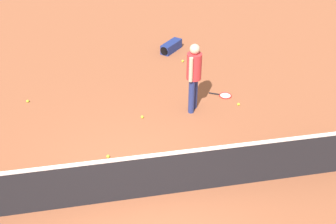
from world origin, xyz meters
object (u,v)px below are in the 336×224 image
object	(u,v)px
player_near_side	(194,72)
tennis_racket_near_player	(224,95)
equipment_bag	(171,47)
tennis_ball_by_net	(142,117)
tennis_ball_near_player	(239,104)
tennis_ball_baseline	(108,156)
tennis_ball_midcourt	(183,61)
tennis_ball_stray_left	(28,101)

from	to	relation	value
player_near_side	tennis_racket_near_player	bearing A→B (deg)	-153.31
tennis_racket_near_player	equipment_bag	size ratio (longest dim) A/B	0.77
equipment_bag	tennis_ball_by_net	bearing A→B (deg)	68.65
tennis_racket_near_player	tennis_ball_near_player	distance (m)	0.54
tennis_ball_near_player	equipment_bag	size ratio (longest dim) A/B	0.09
tennis_ball_near_player	tennis_ball_by_net	world-z (taller)	same
tennis_ball_near_player	tennis_ball_baseline	distance (m)	3.55
player_near_side	tennis_ball_by_net	bearing A→B (deg)	6.22
tennis_ball_by_net	tennis_racket_near_player	bearing A→B (deg)	-164.40
tennis_ball_by_net	tennis_ball_midcourt	distance (m)	3.08
tennis_ball_near_player	equipment_bag	world-z (taller)	equipment_bag
tennis_ball_near_player	tennis_ball_midcourt	distance (m)	2.68
tennis_ball_baseline	player_near_side	bearing A→B (deg)	-145.95
player_near_side	tennis_racket_near_player	size ratio (longest dim) A/B	2.86
tennis_ball_stray_left	tennis_racket_near_player	bearing A→B (deg)	172.84
tennis_ball_near_player	tennis_ball_baseline	xyz separation A→B (m)	(3.26, 1.40, 0.00)
tennis_ball_by_net	tennis_ball_stray_left	bearing A→B (deg)	-24.43
tennis_ball_midcourt	tennis_racket_near_player	bearing A→B (deg)	106.96
player_near_side	tennis_ball_midcourt	distance (m)	2.72
player_near_side	tennis_ball_baseline	world-z (taller)	player_near_side
tennis_racket_near_player	tennis_ball_baseline	bearing A→B (deg)	31.90
tennis_racket_near_player	tennis_ball_midcourt	distance (m)	2.14
tennis_ball_by_net	tennis_ball_baseline	world-z (taller)	same
tennis_ball_stray_left	equipment_bag	xyz separation A→B (m)	(-4.02, -2.22, 0.11)
tennis_racket_near_player	tennis_ball_stray_left	distance (m)	4.89
tennis_racket_near_player	tennis_ball_by_net	distance (m)	2.26
tennis_ball_baseline	tennis_ball_stray_left	bearing A→B (deg)	-54.39
tennis_ball_baseline	tennis_racket_near_player	bearing A→B (deg)	-148.10
tennis_ball_by_net	tennis_ball_baseline	size ratio (longest dim) A/B	1.00
tennis_racket_near_player	tennis_ball_baseline	distance (m)	3.59
tennis_racket_near_player	tennis_ball_near_player	size ratio (longest dim) A/B	9.01
tennis_ball_by_net	player_near_side	bearing A→B (deg)	-173.78
tennis_ball_baseline	equipment_bag	bearing A→B (deg)	-115.17
tennis_racket_near_player	tennis_ball_midcourt	size ratio (longest dim) A/B	9.01
tennis_racket_near_player	tennis_ball_stray_left	bearing A→B (deg)	-7.16
tennis_ball_stray_left	equipment_bag	size ratio (longest dim) A/B	0.09
player_near_side	tennis_ball_stray_left	world-z (taller)	player_near_side
tennis_ball_near_player	equipment_bag	distance (m)	3.49
player_near_side	tennis_ball_near_player	bearing A→B (deg)	178.79
tennis_ball_near_player	tennis_ball_baseline	bearing A→B (deg)	23.30
tennis_ball_near_player	tennis_ball_by_net	bearing A→B (deg)	2.65
tennis_ball_by_net	tennis_ball_baseline	distance (m)	1.56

